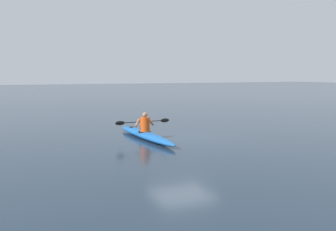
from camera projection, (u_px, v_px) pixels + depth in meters
The scene contains 3 objects.
ground_plane at pixel (182, 137), 15.65m from camera, with size 160.00×160.00×0.00m, color #1E2D3D.
kayak at pixel (145, 135), 15.25m from camera, with size 0.86×5.13×0.30m.
kayaker at pixel (145, 123), 15.24m from camera, with size 2.37×0.48×0.78m.
Camera 1 is at (6.71, 13.94, 2.62)m, focal length 40.60 mm.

